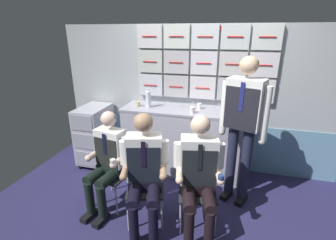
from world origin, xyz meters
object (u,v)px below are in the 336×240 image
(crew_member_left, at_px, (107,159))
(crew_member_near_trolley, at_px, (199,171))
(crew_member_standing, at_px, (243,118))
(coffee_cup_spare, at_px, (192,110))
(water_bottle_tall, at_px, (242,103))
(crew_member_center, at_px, (144,168))
(folding_chair_center, at_px, (146,176))
(folding_chair_left, at_px, (116,164))
(folding_chair_near_trolley, at_px, (197,180))
(service_trolley, at_px, (95,134))

(crew_member_left, height_order, crew_member_near_trolley, crew_member_near_trolley)
(crew_member_standing, relative_size, coffee_cup_spare, 20.98)
(crew_member_near_trolley, height_order, coffee_cup_spare, crew_member_near_trolley)
(crew_member_standing, relative_size, water_bottle_tall, 7.16)
(crew_member_left, bearing_deg, crew_member_center, -17.43)
(folding_chair_center, xyz_separation_m, crew_member_center, (0.04, -0.15, 0.20))
(crew_member_center, relative_size, crew_member_near_trolley, 1.00)
(crew_member_standing, height_order, coffee_cup_spare, crew_member_standing)
(crew_member_near_trolley, bearing_deg, folding_chair_center, 173.37)
(crew_member_left, xyz_separation_m, crew_member_standing, (1.49, 0.54, 0.45))
(crew_member_near_trolley, distance_m, crew_member_standing, 0.84)
(folding_chair_left, bearing_deg, folding_chair_near_trolley, -5.09)
(crew_member_standing, bearing_deg, water_bottle_tall, 89.84)
(crew_member_near_trolley, relative_size, coffee_cup_spare, 14.91)
(crew_member_standing, distance_m, coffee_cup_spare, 0.74)
(service_trolley, relative_size, folding_chair_left, 1.15)
(folding_chair_left, distance_m, folding_chair_center, 0.48)
(crew_member_left, relative_size, folding_chair_near_trolley, 1.47)
(coffee_cup_spare, bearing_deg, crew_member_left, -133.43)
(crew_member_left, relative_size, folding_chair_center, 1.47)
(crew_member_near_trolley, relative_size, crew_member_standing, 0.71)
(folding_chair_center, height_order, folding_chair_near_trolley, same)
(service_trolley, bearing_deg, crew_member_standing, -10.00)
(service_trolley, height_order, folding_chair_center, service_trolley)
(service_trolley, xyz_separation_m, folding_chair_center, (1.21, -0.95, -0.00))
(folding_chair_left, relative_size, coffee_cup_spare, 9.55)
(folding_chair_left, bearing_deg, crew_member_left, -100.35)
(service_trolley, distance_m, crew_member_near_trolley, 2.09)
(folding_chair_near_trolley, xyz_separation_m, crew_member_standing, (0.44, 0.47, 0.60))
(crew_member_near_trolley, bearing_deg, water_bottle_tall, 71.44)
(folding_chair_center, xyz_separation_m, folding_chair_near_trolley, (0.57, 0.08, 0.00))
(crew_member_standing, bearing_deg, crew_member_left, -159.97)
(folding_chair_left, relative_size, folding_chair_center, 1.00)
(service_trolley, distance_m, folding_chair_center, 1.53)
(folding_chair_left, xyz_separation_m, crew_member_center, (0.49, -0.32, 0.20))
(water_bottle_tall, bearing_deg, crew_member_left, -142.99)
(folding_chair_near_trolley, height_order, crew_member_near_trolley, crew_member_near_trolley)
(folding_chair_near_trolley, xyz_separation_m, coffee_cup_spare, (-0.21, 0.82, 0.54))
(service_trolley, distance_m, crew_member_center, 1.67)
(folding_chair_center, bearing_deg, folding_chair_left, 158.94)
(crew_member_near_trolley, bearing_deg, folding_chair_near_trolley, 102.45)
(folding_chair_near_trolley, height_order, coffee_cup_spare, coffee_cup_spare)
(crew_member_left, relative_size, crew_member_standing, 0.67)
(service_trolley, xyz_separation_m, crew_member_standing, (2.22, -0.39, 0.60))
(folding_chair_near_trolley, relative_size, crew_member_standing, 0.46)
(folding_chair_left, xyz_separation_m, crew_member_near_trolley, (1.05, -0.24, 0.21))
(folding_chair_center, xyz_separation_m, coffee_cup_spare, (0.36, 0.90, 0.54))
(crew_member_center, bearing_deg, crew_member_near_trolley, 8.10)
(service_trolley, bearing_deg, water_bottle_tall, 4.90)
(folding_chair_center, height_order, water_bottle_tall, water_bottle_tall)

